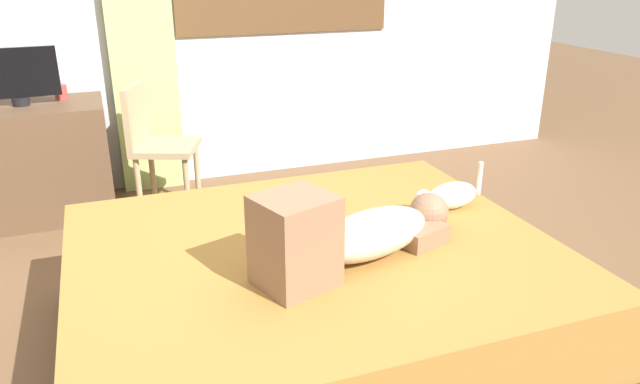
# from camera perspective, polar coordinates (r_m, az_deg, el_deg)

# --- Properties ---
(ground_plane) EXTENTS (16.00, 16.00, 0.00)m
(ground_plane) POSITION_cam_1_polar(r_m,az_deg,el_deg) (2.68, -3.28, -15.14)
(ground_plane) COLOR brown
(bed) EXTENTS (2.01, 1.69, 0.48)m
(bed) POSITION_cam_1_polar(r_m,az_deg,el_deg) (2.61, -0.54, -9.91)
(bed) COLOR #38383D
(bed) RESTS_ON ground
(person_lying) EXTENTS (0.93, 0.52, 0.34)m
(person_lying) POSITION_cam_1_polar(r_m,az_deg,el_deg) (2.33, 3.19, -3.96)
(person_lying) COLOR #CCB299
(person_lying) RESTS_ON bed
(cat) EXTENTS (0.36, 0.12, 0.21)m
(cat) POSITION_cam_1_polar(r_m,az_deg,el_deg) (2.88, 12.09, -0.34)
(cat) COLOR silver
(cat) RESTS_ON bed
(desk) EXTENTS (0.90, 0.56, 0.74)m
(desk) POSITION_cam_1_polar(r_m,az_deg,el_deg) (4.25, -25.33, 2.57)
(desk) COLOR brown
(desk) RESTS_ON ground
(tv_monitor) EXTENTS (0.48, 0.10, 0.35)m
(tv_monitor) POSITION_cam_1_polar(r_m,az_deg,el_deg) (4.13, -26.81, 9.78)
(tv_monitor) COLOR black
(tv_monitor) RESTS_ON desk
(cup) EXTENTS (0.08, 0.08, 0.09)m
(cup) POSITION_cam_1_polar(r_m,az_deg,el_deg) (4.24, -23.32, 8.68)
(cup) COLOR #B23D38
(cup) RESTS_ON desk
(chair_by_desk) EXTENTS (0.49, 0.49, 0.86)m
(chair_by_desk) POSITION_cam_1_polar(r_m,az_deg,el_deg) (3.97, -15.42, 4.76)
(chair_by_desk) COLOR tan
(chair_by_desk) RESTS_ON ground
(curtain_left) EXTENTS (0.44, 0.06, 2.46)m
(curtain_left) POSITION_cam_1_polar(r_m,az_deg,el_deg) (4.36, -16.81, 15.75)
(curtain_left) COLOR #ADCC75
(curtain_left) RESTS_ON ground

